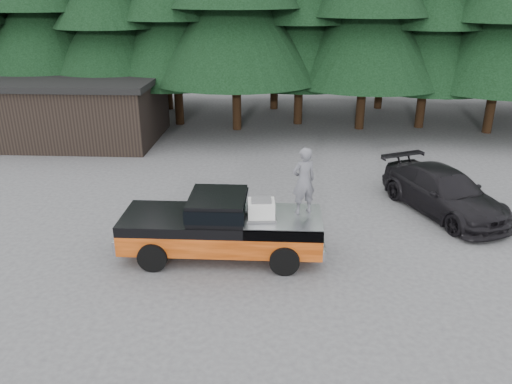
{
  "coord_description": "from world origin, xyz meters",
  "views": [
    {
      "loc": [
        1.57,
        -13.27,
        7.36
      ],
      "look_at": [
        0.86,
        0.0,
        1.99
      ],
      "focal_mm": 35.0,
      "sensor_mm": 36.0,
      "label": 1
    }
  ],
  "objects_px": {
    "pickup_truck": "(222,235)",
    "air_compressor": "(261,210)",
    "man_on_bed": "(304,181)",
    "parked_car": "(444,192)",
    "utility_building": "(80,108)"
  },
  "relations": [
    {
      "from": "air_compressor",
      "to": "parked_car",
      "type": "relative_size",
      "value": 0.14
    },
    {
      "from": "utility_building",
      "to": "pickup_truck",
      "type": "bearing_deg",
      "value": -53.91
    },
    {
      "from": "pickup_truck",
      "to": "air_compressor",
      "type": "distance_m",
      "value": 1.5
    },
    {
      "from": "parked_car",
      "to": "utility_building",
      "type": "xyz_separation_m",
      "value": [
        -16.33,
        8.62,
        0.9
      ]
    },
    {
      "from": "pickup_truck",
      "to": "air_compressor",
      "type": "height_order",
      "value": "air_compressor"
    },
    {
      "from": "pickup_truck",
      "to": "air_compressor",
      "type": "xyz_separation_m",
      "value": [
        1.17,
        -0.19,
        0.92
      ]
    },
    {
      "from": "air_compressor",
      "to": "parked_car",
      "type": "xyz_separation_m",
      "value": [
        6.3,
        3.74,
        -0.82
      ]
    },
    {
      "from": "air_compressor",
      "to": "man_on_bed",
      "type": "bearing_deg",
      "value": 17.01
    },
    {
      "from": "parked_car",
      "to": "utility_building",
      "type": "height_order",
      "value": "utility_building"
    },
    {
      "from": "man_on_bed",
      "to": "utility_building",
      "type": "distance_m",
      "value": 16.36
    },
    {
      "from": "man_on_bed",
      "to": "parked_car",
      "type": "relative_size",
      "value": 0.37
    },
    {
      "from": "pickup_truck",
      "to": "parked_car",
      "type": "distance_m",
      "value": 8.27
    },
    {
      "from": "air_compressor",
      "to": "utility_building",
      "type": "bearing_deg",
      "value": 124.55
    },
    {
      "from": "air_compressor",
      "to": "parked_car",
      "type": "distance_m",
      "value": 7.37
    },
    {
      "from": "man_on_bed",
      "to": "parked_car",
      "type": "xyz_separation_m",
      "value": [
        5.11,
        3.27,
        -1.55
      ]
    }
  ]
}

